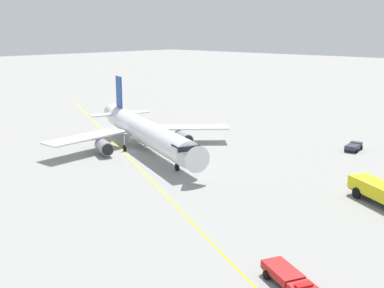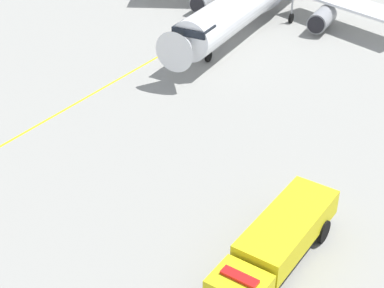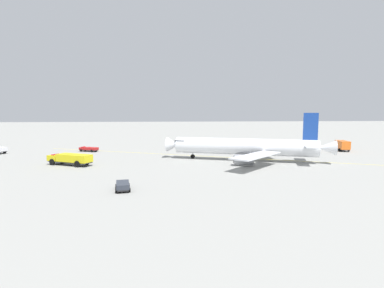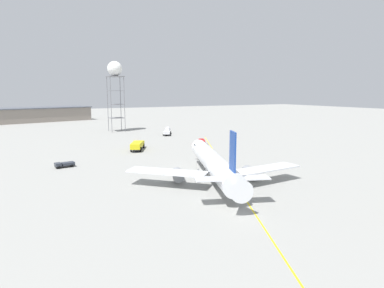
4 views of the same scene
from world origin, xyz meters
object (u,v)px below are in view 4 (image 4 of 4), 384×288
fire_tender_truck (137,145)px  ops_pickup_truck (202,141)px  radar_tower (115,72)px  fuel_tanker_truck (167,131)px  airliner_main (214,165)px  baggage_truck_truck (64,164)px

fire_tender_truck → ops_pickup_truck: (-23.30, -1.64, -0.73)m
fire_tender_truck → radar_tower: radar_tower is taller
fuel_tanker_truck → fire_tender_truck: size_ratio=0.91×
airliner_main → fire_tender_truck: airliner_main is taller
airliner_main → fire_tender_truck: size_ratio=3.63×
airliner_main → radar_tower: 93.21m
baggage_truck_truck → fuel_tanker_truck: size_ratio=0.47×
airliner_main → radar_tower: radar_tower is taller
fire_tender_truck → baggage_truck_truck: bearing=149.5°
radar_tower → ops_pickup_truck: bearing=108.2°
baggage_truck_truck → fire_tender_truck: 26.62m
ops_pickup_truck → radar_tower: bearing=43.0°
airliner_main → fuel_tanker_truck: bearing=4.2°
ops_pickup_truck → baggage_truck_truck: bearing=133.9°
fuel_tanker_truck → fire_tender_truck: fuel_tanker_truck is taller
fuel_tanker_truck → ops_pickup_truck: (-0.90, 26.89, -0.77)m
baggage_truck_truck → airliner_main: bearing=125.2°
fuel_tanker_truck → radar_tower: bearing=-117.7°
airliner_main → baggage_truck_truck: airliner_main is taller
baggage_truck_truck → radar_tower: size_ratio=0.15×
ops_pickup_truck → radar_tower: radar_tower is taller
fire_tender_truck → radar_tower: 56.18m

